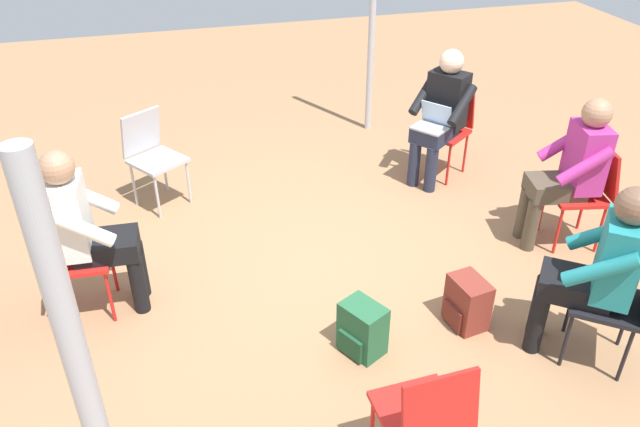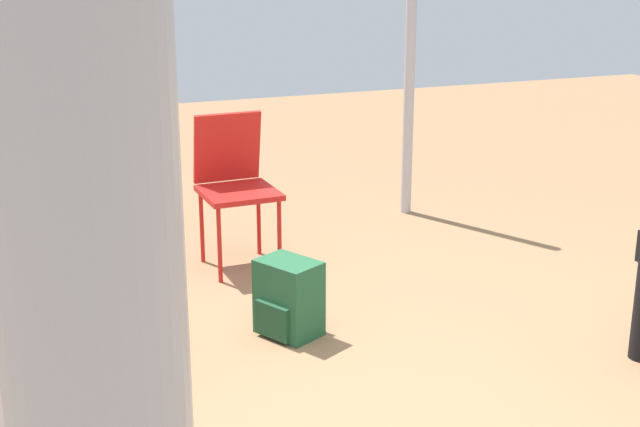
{
  "view_description": "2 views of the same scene",
  "coord_description": "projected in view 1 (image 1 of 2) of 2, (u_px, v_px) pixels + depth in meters",
  "views": [
    {
      "loc": [
        3.72,
        -1.11,
        2.93
      ],
      "look_at": [
        0.31,
        -0.17,
        0.71
      ],
      "focal_mm": 35.0,
      "sensor_mm": 36.0,
      "label": 1
    },
    {
      "loc": [
        -2.71,
        1.16,
        1.78
      ],
      "look_at": [
        -0.1,
        0.17,
        0.91
      ],
      "focal_mm": 50.0,
      "sensor_mm": 36.0,
      "label": 2
    }
  ],
  "objects": [
    {
      "name": "ground_plane",
      "position": [
        331.0,
        268.0,
        4.84
      ],
      "size": [
        14.0,
        14.0,
        0.0
      ],
      "primitive_type": "plane",
      "color": "#99704C"
    },
    {
      "name": "chair_southwest",
      "position": [
        152.0,
        152.0,
        5.44
      ],
      "size": [
        0.58,
        0.57,
        0.85
      ],
      "rotation": [
        0.0,
        0.0,
        -0.97
      ],
      "color": "#B7B7BC",
      "rests_on": "ground"
    },
    {
      "name": "chair_south",
      "position": [
        66.0,
        253.0,
        4.16
      ],
      "size": [
        0.42,
        0.46,
        0.85
      ],
      "rotation": [
        0.0,
        0.0,
        -0.05
      ],
      "color": "red",
      "rests_on": "ground"
    },
    {
      "name": "chair_east",
      "position": [
        426.0,
        416.0,
        3.01
      ],
      "size": [
        0.45,
        0.42,
        0.85
      ],
      "rotation": [
        0.0,
        0.0,
        1.61
      ],
      "color": "red",
      "rests_on": "ground"
    },
    {
      "name": "chair_north",
      "position": [
        587.0,
        188.0,
        4.9
      ],
      "size": [
        0.47,
        0.51,
        0.85
      ],
      "rotation": [
        0.0,
        0.0,
        2.93
      ],
      "color": "red",
      "rests_on": "ground"
    },
    {
      "name": "chair_northwest",
      "position": [
        448.0,
        124.0,
        5.94
      ],
      "size": [
        0.57,
        0.58,
        0.85
      ],
      "rotation": [
        0.0,
        0.0,
        -2.51
      ],
      "color": "red",
      "rests_on": "ground"
    },
    {
      "name": "chair_northeast",
      "position": [
        620.0,
        298.0,
        3.76
      ],
      "size": [
        0.58,
        0.58,
        0.85
      ],
      "rotation": [
        0.0,
        0.0,
        2.48
      ],
      "color": "black",
      "rests_on": "ground"
    },
    {
      "name": "person_with_laptop",
      "position": [
        441.0,
        111.0,
        5.72
      ],
      "size": [
        0.63,
        0.64,
        1.24
      ],
      "rotation": [
        0.0,
        0.0,
        -2.51
      ],
      "color": "#23283D",
      "rests_on": "ground"
    },
    {
      "name": "person_in_magenta",
      "position": [
        572.0,
        166.0,
        4.79
      ],
      "size": [
        0.56,
        0.57,
        1.24
      ],
      "rotation": [
        0.0,
        0.0,
        2.93
      ],
      "color": "#4C4233",
      "rests_on": "ground"
    },
    {
      "name": "person_in_teal",
      "position": [
        599.0,
        265.0,
        3.71
      ],
      "size": [
        0.63,
        0.63,
        1.24
      ],
      "rotation": [
        0.0,
        0.0,
        2.48
      ],
      "color": "black",
      "rests_on": "ground"
    },
    {
      "name": "person_in_white",
      "position": [
        86.0,
        225.0,
        4.09
      ],
      "size": [
        0.51,
        0.53,
        1.24
      ],
      "rotation": [
        0.0,
        0.0,
        -0.05
      ],
      "color": "black",
      "rests_on": "ground"
    },
    {
      "name": "backpack_near_laptop_user",
      "position": [
        467.0,
        305.0,
        4.23
      ],
      "size": [
        0.31,
        0.28,
        0.36
      ],
      "rotation": [
        0.0,
        0.0,
        0.16
      ],
      "color": "maroon",
      "rests_on": "ground"
    },
    {
      "name": "backpack_by_empty_chair",
      "position": [
        362.0,
        331.0,
        4.01
      ],
      "size": [
        0.34,
        0.31,
        0.36
      ],
      "rotation": [
        0.0,
        0.0,
        3.63
      ],
      "color": "#235B38",
      "rests_on": "ground"
    },
    {
      "name": "tent_pole_near",
      "position": [
        373.0,
        5.0,
        6.34
      ],
      "size": [
        0.07,
        0.07,
        2.72
      ],
      "primitive_type": "cylinder",
      "color": "#B2B2B7",
      "rests_on": "ground"
    }
  ]
}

